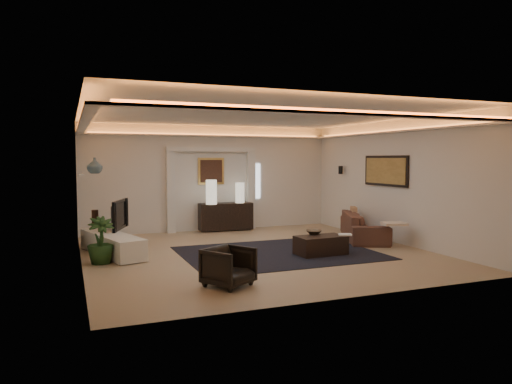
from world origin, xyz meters
name	(u,v)px	position (x,y,z in m)	size (l,w,h in m)	color
floor	(258,253)	(0.00, 0.00, 0.00)	(7.00, 7.00, 0.00)	tan
ceiling	(258,115)	(0.00, 0.00, 2.90)	(7.00, 7.00, 0.00)	white
wall_back	(211,178)	(0.00, 3.50, 1.45)	(7.00, 7.00, 0.00)	silver
wall_front	(350,197)	(0.00, -3.50, 1.45)	(7.00, 7.00, 0.00)	silver
wall_left	(80,188)	(-3.50, 0.00, 1.45)	(7.00, 7.00, 0.00)	silver
wall_right	(395,182)	(3.50, 0.00, 1.45)	(7.00, 7.00, 0.00)	silver
cove_soffit	(258,128)	(0.00, 0.00, 2.62)	(7.00, 7.00, 0.04)	silver
daylight_slit	(256,181)	(1.35, 3.48, 1.35)	(0.25, 0.03, 1.00)	white
area_rug	(279,253)	(0.40, -0.20, 0.01)	(4.00, 3.00, 0.01)	black
pilaster_left	(171,192)	(-1.15, 3.40, 1.10)	(0.22, 0.20, 2.20)	silver
pilaster_right	(251,190)	(1.15, 3.40, 1.10)	(0.22, 0.20, 2.20)	silver
alcove_header	(212,149)	(0.00, 3.40, 2.25)	(2.52, 0.20, 0.12)	silver
painting_frame	(211,171)	(0.00, 3.47, 1.65)	(0.74, 0.04, 0.74)	tan
painting_canvas	(211,171)	(0.00, 3.44, 1.65)	(0.62, 0.02, 0.62)	#4C2D1E
art_panel_frame	(386,171)	(3.47, 0.30, 1.70)	(0.04, 1.64, 0.74)	black
art_panel_gold	(385,171)	(3.44, 0.30, 1.70)	(0.02, 1.50, 0.62)	tan
wall_sconce	(341,170)	(3.38, 2.20, 1.68)	(0.12, 0.12, 0.22)	black
wall_niche	(81,175)	(-3.44, 1.40, 1.65)	(0.10, 0.55, 0.04)	silver
console	(226,216)	(0.34, 3.25, 0.40)	(1.48, 0.46, 0.74)	#302018
lamp_left	(211,192)	(-0.13, 3.02, 1.09)	(0.30, 0.30, 0.66)	beige
lamp_right	(240,191)	(0.73, 3.15, 1.09)	(0.25, 0.25, 0.56)	beige
media_ledge	(112,244)	(-2.88, 0.93, 0.23)	(0.56, 2.24, 0.42)	silver
tv	(115,214)	(-2.75, 1.58, 0.78)	(0.15, 1.14, 0.65)	black
figurine	(95,218)	(-3.15, 2.06, 0.64)	(0.15, 0.15, 0.40)	black
ginger_jar	(95,166)	(-3.15, 1.69, 1.84)	(0.33, 0.33, 0.35)	#4C5F74
plant	(101,240)	(-3.15, 0.16, 0.45)	(0.50, 0.50, 0.89)	#203E18
sofa	(364,226)	(3.07, 0.59, 0.33)	(0.88, 2.25, 0.66)	brown
throw_blanket	(394,224)	(3.01, -0.63, 0.55)	(0.50, 0.41, 0.05)	white
throw_pillow	(354,215)	(3.15, 1.17, 0.55)	(0.12, 0.41, 0.41)	tan
coffee_table	(321,245)	(1.14, -0.68, 0.20)	(1.02, 0.56, 0.38)	black
bowl	(314,231)	(1.12, -0.40, 0.45)	(0.33, 0.33, 0.08)	#493726
magazine	(345,234)	(1.65, -0.79, 0.42)	(0.26, 0.19, 0.03)	white
armchair	(229,267)	(-1.40, -2.27, 0.31)	(0.66, 0.67, 0.61)	#2D241E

